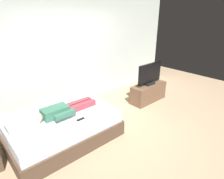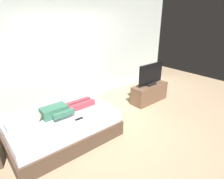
{
  "view_description": "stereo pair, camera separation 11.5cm",
  "coord_description": "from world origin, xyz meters",
  "px_view_note": "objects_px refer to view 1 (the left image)",
  "views": [
    {
      "loc": [
        -2.4,
        -2.55,
        2.36
      ],
      "look_at": [
        0.29,
        0.48,
        0.69
      ],
      "focal_mm": 30.56,
      "sensor_mm": 36.0,
      "label": 1
    },
    {
      "loc": [
        -2.32,
        -2.63,
        2.36
      ],
      "look_at": [
        0.29,
        0.48,
        0.69
      ],
      "focal_mm": 30.56,
      "sensor_mm": 36.0,
      "label": 2
    }
  ],
  "objects_px": {
    "pillow": "(22,125)",
    "bed": "(62,126)",
    "person": "(62,110)",
    "remote": "(81,119)",
    "tv_stand": "(148,93)",
    "tv": "(150,74)"
  },
  "relations": [
    {
      "from": "pillow",
      "to": "bed",
      "type": "bearing_deg",
      "value": 0.0
    },
    {
      "from": "person",
      "to": "tv_stand",
      "type": "bearing_deg",
      "value": -0.58
    },
    {
      "from": "remote",
      "to": "tv_stand",
      "type": "relative_size",
      "value": 0.14
    },
    {
      "from": "person",
      "to": "tv_stand",
      "type": "xyz_separation_m",
      "value": [
        2.61,
        -0.03,
        -0.37
      ]
    },
    {
      "from": "pillow",
      "to": "tv",
      "type": "relative_size",
      "value": 0.55
    },
    {
      "from": "bed",
      "to": "remote",
      "type": "distance_m",
      "value": 0.54
    },
    {
      "from": "pillow",
      "to": "tv",
      "type": "height_order",
      "value": "tv"
    },
    {
      "from": "pillow",
      "to": "remote",
      "type": "distance_m",
      "value": 0.98
    },
    {
      "from": "bed",
      "to": "tv",
      "type": "distance_m",
      "value": 2.69
    },
    {
      "from": "pillow",
      "to": "tv",
      "type": "bearing_deg",
      "value": -0.79
    },
    {
      "from": "person",
      "to": "remote",
      "type": "distance_m",
      "value": 0.44
    },
    {
      "from": "bed",
      "to": "person",
      "type": "height_order",
      "value": "person"
    },
    {
      "from": "pillow",
      "to": "tv_stand",
      "type": "bearing_deg",
      "value": -0.79
    },
    {
      "from": "bed",
      "to": "tv_stand",
      "type": "relative_size",
      "value": 1.85
    },
    {
      "from": "remote",
      "to": "person",
      "type": "bearing_deg",
      "value": 110.47
    },
    {
      "from": "tv",
      "to": "person",
      "type": "bearing_deg",
      "value": 179.42
    },
    {
      "from": "tv_stand",
      "to": "pillow",
      "type": "bearing_deg",
      "value": 179.21
    },
    {
      "from": "remote",
      "to": "tv",
      "type": "distance_m",
      "value": 2.5
    },
    {
      "from": "tv_stand",
      "to": "person",
      "type": "bearing_deg",
      "value": 179.42
    },
    {
      "from": "tv_stand",
      "to": "tv",
      "type": "relative_size",
      "value": 1.25
    },
    {
      "from": "person",
      "to": "bed",
      "type": "bearing_deg",
      "value": 146.4
    },
    {
      "from": "bed",
      "to": "tv",
      "type": "height_order",
      "value": "tv"
    }
  ]
}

